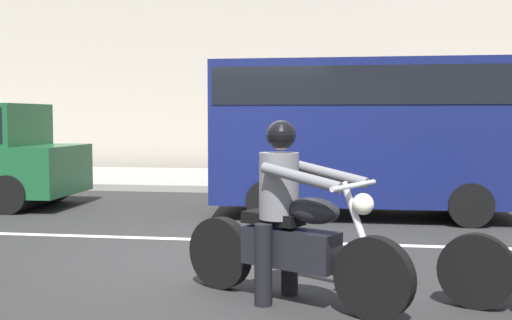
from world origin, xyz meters
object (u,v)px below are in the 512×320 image
Objects in this scene: parked_van_navy at (366,128)px; street_sign_post at (398,111)px; motorcycle_with_rider_gray at (290,228)px; pedestrian_bystander at (275,138)px.

parked_van_navy is 3.99m from street_sign_post.
motorcycle_with_rider_gray is 0.78× the size of street_sign_post.
street_sign_post is at bearing 80.33° from motorcycle_with_rider_gray.
parked_van_navy is at bearing -101.09° from street_sign_post.
motorcycle_with_rider_gray is at bearing -99.67° from street_sign_post.
motorcycle_with_rider_gray is 9.12m from pedestrian_bystander.
parked_van_navy is at bearing -64.53° from pedestrian_bystander.
pedestrian_bystander is at bearing 175.48° from street_sign_post.
parked_van_navy is 4.58m from pedestrian_bystander.
pedestrian_bystander is (-1.96, 4.12, -0.32)m from parked_van_navy.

